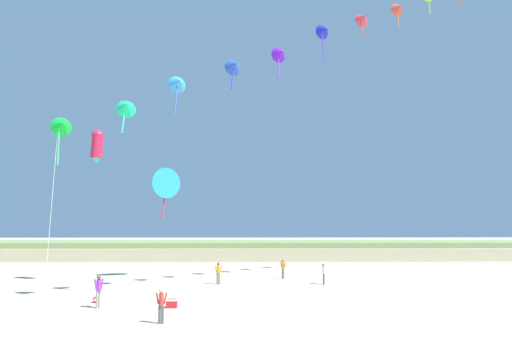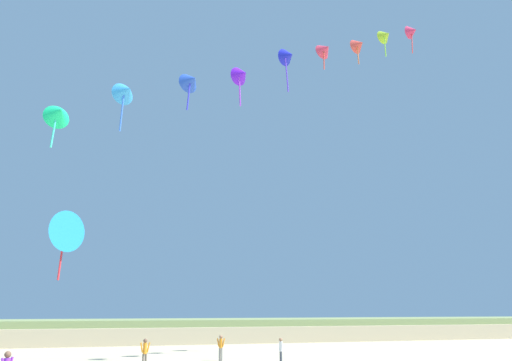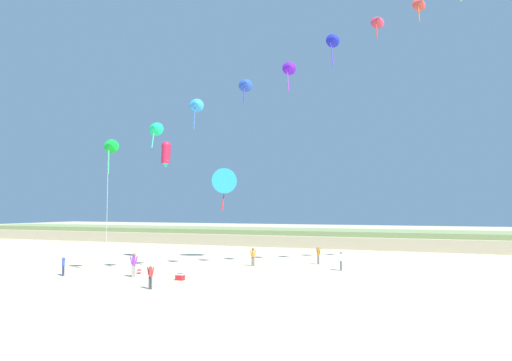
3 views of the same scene
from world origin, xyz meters
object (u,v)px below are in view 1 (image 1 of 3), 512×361
object	(u,v)px
large_kite_low_lead	(164,183)
beach_ball	(96,299)
person_near_right	(161,303)
person_near_left	(283,267)
person_far_center	(324,272)
large_kite_mid_trail	(97,145)
person_far_left	(99,289)
person_mid_center	(218,272)
beach_cooler	(172,304)

from	to	relation	value
large_kite_low_lead	beach_ball	distance (m)	14.06
person_near_right	large_kite_low_lead	xyz separation A→B (m)	(-3.15, 17.16, 6.85)
person_near_left	person_far_center	size ratio (longest dim) A/B	1.02
beach_ball	large_kite_mid_trail	bearing A→B (deg)	109.78
person_near_left	person_far_left	xyz separation A→B (m)	(-10.73, -12.52, 0.09)
person_far_center	beach_ball	xyz separation A→B (m)	(-14.09, -7.38, -0.70)
large_kite_mid_trail	beach_ball	xyz separation A→B (m)	(2.92, -8.12, -10.16)
person_mid_center	person_far_left	size ratio (longest dim) A/B	0.92
large_kite_low_lead	beach_cooler	world-z (taller)	large_kite_low_lead
person_near_right	person_mid_center	bearing A→B (deg)	82.54
person_far_left	beach_ball	size ratio (longest dim) A/B	4.76
large_kite_low_lead	large_kite_mid_trail	world-z (taller)	large_kite_mid_trail
beach_cooler	large_kite_low_lead	bearing A→B (deg)	102.65
person_mid_center	large_kite_mid_trail	size ratio (longest dim) A/B	0.61
person_mid_center	beach_cooler	distance (m)	9.35
person_far_center	beach_cooler	xyz separation A→B (m)	(-9.56, -8.96, -0.67)
person_mid_center	person_near_left	bearing A→B (deg)	33.94
person_near_left	large_kite_mid_trail	size ratio (longest dim) A/B	0.60
beach_ball	large_kite_low_lead	bearing A→B (deg)	82.54
person_far_left	beach_ball	distance (m)	1.91
person_near_left	beach_cooler	world-z (taller)	person_near_left
person_near_left	person_far_left	world-z (taller)	person_far_left
person_far_left	beach_cooler	bearing A→B (deg)	0.31
person_far_center	large_kite_mid_trail	size ratio (longest dim) A/B	0.59
person_mid_center	person_far_left	distance (m)	10.80
person_mid_center	large_kite_low_lead	bearing A→B (deg)	139.14
person_far_center	person_far_left	bearing A→B (deg)	-146.23
person_near_right	large_kite_mid_trail	world-z (taller)	large_kite_mid_trail
person_mid_center	large_kite_mid_trail	xyz separation A→B (m)	(-9.31, 0.56, 9.42)
person_near_left	person_mid_center	world-z (taller)	person_mid_center
person_far_left	large_kite_low_lead	size ratio (longest dim) A/B	0.41
person_far_center	large_kite_low_lead	distance (m)	14.96
person_far_left	person_far_center	distance (m)	16.16
person_far_center	large_kite_mid_trail	distance (m)	19.47
beach_cooler	person_mid_center	bearing A→B (deg)	78.51
person_mid_center	beach_ball	xyz separation A→B (m)	(-6.39, -7.56, -0.74)
large_kite_low_lead	beach_ball	xyz separation A→B (m)	(-1.54, -11.75, -7.57)
person_far_left	person_far_center	world-z (taller)	person_far_left
person_far_left	large_kite_low_lead	xyz separation A→B (m)	(0.88, 13.35, 6.75)
person_near_left	large_kite_low_lead	size ratio (longest dim) A/B	0.37
person_far_center	large_kite_low_lead	xyz separation A→B (m)	(-12.55, 4.37, 6.86)
person_far_center	beach_ball	world-z (taller)	person_far_center
person_far_center	large_kite_low_lead	world-z (taller)	large_kite_low_lead
person_near_left	large_kite_low_lead	world-z (taller)	large_kite_low_lead
person_mid_center	large_kite_low_lead	xyz separation A→B (m)	(-4.85, 4.19, 6.83)
person_far_center	beach_cooler	distance (m)	13.12
person_far_center	person_near_right	bearing A→B (deg)	-126.32
person_near_right	beach_ball	xyz separation A→B (m)	(-4.69, 5.41, -0.72)
person_near_right	beach_ball	distance (m)	7.19
person_mid_center	person_far_left	xyz separation A→B (m)	(-5.73, -9.16, 0.08)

